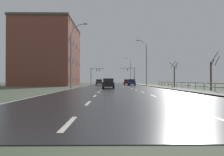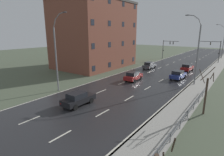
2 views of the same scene
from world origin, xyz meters
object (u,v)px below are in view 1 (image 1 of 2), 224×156
at_px(street_lamp_distant, 130,71).
at_px(traffic_signal_left, 94,73).
at_px(traffic_signal_right, 132,73).
at_px(car_far_left, 132,82).
at_px(street_lamp_left_bank, 72,57).
at_px(brick_building, 49,55).
at_px(car_near_left, 107,83).
at_px(car_mid_centre, 108,83).
at_px(street_lamp_midground, 146,63).
at_px(car_near_right, 127,82).
at_px(car_far_right, 99,82).

relative_size(street_lamp_distant, traffic_signal_left, 1.85).
height_order(traffic_signal_right, car_far_left, traffic_signal_right).
relative_size(street_lamp_left_bank, brick_building, 0.59).
height_order(street_lamp_distant, car_near_left, street_lamp_distant).
bearing_deg(car_mid_centre, street_lamp_midground, 62.21).
xyz_separation_m(car_near_right, brick_building, (-20.10, -7.47, 6.92)).
height_order(street_lamp_midground, street_lamp_left_bank, street_lamp_midground).
xyz_separation_m(street_lamp_midground, car_far_left, (-3.13, 2.27, -4.54)).
bearing_deg(street_lamp_left_bank, car_far_right, 81.63).
distance_m(street_lamp_left_bank, car_far_right, 23.66).
relative_size(traffic_signal_right, car_far_left, 1.43).
bearing_deg(traffic_signal_left, car_mid_centre, -82.95).
xyz_separation_m(street_lamp_left_bank, traffic_signal_right, (14.26, 41.69, -1.23)).
height_order(street_lamp_distant, car_far_right, street_lamp_distant).
height_order(traffic_signal_left, brick_building, brick_building).
distance_m(car_mid_centre, car_far_left, 19.98).
bearing_deg(car_far_left, street_lamp_left_bank, -121.01).
relative_size(street_lamp_midground, traffic_signal_left, 1.88).
distance_m(street_lamp_midground, street_lamp_distant, 37.23).
bearing_deg(car_far_left, car_far_right, 148.39).
distance_m(street_lamp_left_bank, traffic_signal_left, 41.23).
bearing_deg(street_lamp_left_bank, traffic_signal_left, 89.00).
xyz_separation_m(street_lamp_distant, car_far_left, (-3.08, -34.96, -4.40)).
xyz_separation_m(street_lamp_midground, car_mid_centre, (-8.80, -16.89, -4.54)).
bearing_deg(street_lamp_left_bank, car_near_left, 63.52).
xyz_separation_m(street_lamp_distant, car_far_right, (-11.43, -29.13, -4.40)).
relative_size(street_lamp_midground, street_lamp_distant, 1.02).
xyz_separation_m(car_mid_centre, car_far_left, (5.66, 19.16, 0.00)).
xyz_separation_m(traffic_signal_left, car_near_left, (4.98, -29.77, -3.19)).
height_order(car_near_right, car_far_left, same).
height_order(car_far_left, car_near_left, same).
distance_m(car_near_right, car_near_left, 14.96).
relative_size(street_lamp_midground, street_lamp_left_bank, 1.01).
bearing_deg(brick_building, traffic_signal_right, 45.83).
bearing_deg(car_near_left, car_far_left, 41.32).
xyz_separation_m(traffic_signal_left, car_far_right, (2.66, -18.22, -3.19)).
height_order(street_lamp_left_bank, brick_building, brick_building).
xyz_separation_m(traffic_signal_left, brick_building, (-9.60, -23.33, 3.73)).
xyz_separation_m(car_far_right, car_near_left, (2.32, -11.55, 0.00)).
relative_size(street_lamp_distant, car_near_right, 2.57).
bearing_deg(street_lamp_midground, street_lamp_distant, 90.08).
relative_size(street_lamp_distant, car_near_left, 2.57).
bearing_deg(brick_building, car_near_left, -23.82).
bearing_deg(car_far_left, traffic_signal_right, 87.43).
height_order(car_near_left, brick_building, brick_building).
height_order(traffic_signal_right, brick_building, brick_building).
bearing_deg(car_near_right, traffic_signal_left, 125.61).
bearing_deg(street_lamp_distant, street_lamp_midground, -89.92).
bearing_deg(car_near_left, car_near_right, 66.14).
bearing_deg(brick_building, car_mid_centre, -53.06).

